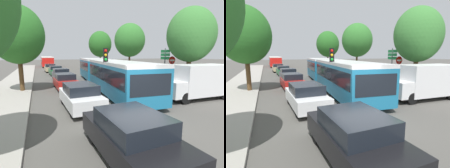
% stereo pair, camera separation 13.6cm
% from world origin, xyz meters
% --- Properties ---
extents(ground_plane, '(200.00, 200.00, 0.00)m').
position_xyz_m(ground_plane, '(0.00, 0.00, 0.00)').
color(ground_plane, '#4F4C47').
extents(kerb_strip_left, '(3.20, 50.78, 0.14)m').
position_xyz_m(kerb_strip_left, '(-6.10, 20.39, 0.07)').
color(kerb_strip_left, '#9E998E').
rests_on(kerb_strip_left, ground).
extents(articulated_bus, '(4.15, 16.99, 2.50)m').
position_xyz_m(articulated_bus, '(1.84, 9.18, 1.44)').
color(articulated_bus, teal).
rests_on(articulated_bus, ground).
extents(city_bus_rear, '(2.55, 11.30, 2.43)m').
position_xyz_m(city_bus_rear, '(-1.73, 40.78, 1.41)').
color(city_bus_rear, red).
rests_on(city_bus_rear, ground).
extents(queued_car_black, '(1.82, 4.05, 1.39)m').
position_xyz_m(queued_car_black, '(-1.61, -1.87, 0.71)').
color(queued_car_black, black).
rests_on(queued_car_black, ground).
extents(queued_car_white, '(1.83, 4.09, 1.40)m').
position_xyz_m(queued_car_white, '(-1.85, 3.41, 0.71)').
color(queued_car_white, white).
rests_on(queued_car_white, ground).
extents(queued_car_red, '(1.77, 3.95, 1.36)m').
position_xyz_m(queued_car_red, '(-1.80, 9.55, 0.69)').
color(queued_car_red, '#B21E19').
rests_on(queued_car_red, ground).
extents(queued_car_graphite, '(1.79, 4.00, 1.37)m').
position_xyz_m(queued_car_graphite, '(-1.50, 14.93, 0.70)').
color(queued_car_graphite, '#47474C').
rests_on(queued_car_graphite, ground).
extents(queued_car_green, '(1.76, 3.93, 1.35)m').
position_xyz_m(queued_car_green, '(-1.58, 20.49, 0.68)').
color(queued_car_green, '#236638').
rests_on(queued_car_green, ground).
extents(queued_car_tan, '(1.79, 3.99, 1.37)m').
position_xyz_m(queued_car_tan, '(-1.98, 25.71, 0.69)').
color(queued_car_tan, tan).
rests_on(queued_car_tan, ground).
extents(white_van, '(5.08, 2.18, 2.31)m').
position_xyz_m(white_van, '(6.10, 2.52, 1.24)').
color(white_van, white).
rests_on(white_van, ground).
extents(traffic_light, '(0.38, 0.40, 3.40)m').
position_xyz_m(traffic_light, '(0.29, 5.04, 2.50)').
color(traffic_light, '#56595E').
rests_on(traffic_light, ground).
extents(no_entry_sign, '(0.70, 0.08, 2.82)m').
position_xyz_m(no_entry_sign, '(7.21, 6.44, 1.88)').
color(no_entry_sign, '#56595E').
rests_on(no_entry_sign, ground).
extents(direction_sign_post, '(0.14, 1.40, 3.60)m').
position_xyz_m(direction_sign_post, '(7.95, 8.30, 2.57)').
color(direction_sign_post, '#56595E').
rests_on(direction_sign_post, ground).
extents(tree_left_mid, '(3.93, 3.93, 6.69)m').
position_xyz_m(tree_left_mid, '(-5.12, 9.57, 4.35)').
color(tree_left_mid, '#51381E').
rests_on(tree_left_mid, ground).
extents(tree_right_near, '(3.88, 3.88, 6.83)m').
position_xyz_m(tree_right_near, '(7.93, 5.22, 4.57)').
color(tree_right_near, '#51381E').
rests_on(tree_right_near, ground).
extents(tree_right_mid, '(4.55, 4.55, 7.51)m').
position_xyz_m(tree_right_mid, '(8.92, 17.52, 5.05)').
color(tree_right_mid, '#51381E').
rests_on(tree_right_mid, ground).
extents(tree_right_far, '(4.68, 4.68, 7.65)m').
position_xyz_m(tree_right_far, '(8.14, 28.61, 5.05)').
color(tree_right_far, '#51381E').
rests_on(tree_right_far, ground).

